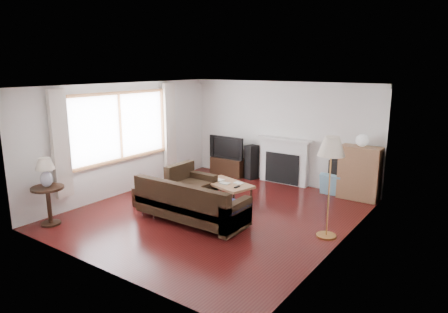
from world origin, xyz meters
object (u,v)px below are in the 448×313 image
Objects in this scene: tv_stand at (229,166)px; bookshelf at (359,173)px; coffee_table at (227,193)px; floor_lamp at (329,188)px; side_table at (49,206)px; sectional_sofa at (191,202)px.

tv_stand is 3.46m from bookshelf.
coffee_table is (1.23, -1.85, -0.01)m from tv_stand.
tv_stand is 4.34m from floor_lamp.
floor_lamp reaches higher than tv_stand.
coffee_table is 1.58× the size of side_table.
coffee_table is at bearing 92.73° from sectional_sofa.
floor_lamp is 5.02m from side_table.
bookshelf reaches higher than coffee_table.
side_table is at bearing -109.57° from coffee_table.
bookshelf reaches higher than tv_stand.
tv_stand is 4.78m from side_table.
tv_stand is at bearing 80.97° from side_table.
floor_lamp reaches higher than bookshelf.
floor_lamp is (2.33, 0.80, 0.49)m from sectional_sofa.
side_table is at bearing -131.54° from bookshelf.
side_table is (-4.19, -4.73, -0.23)m from bookshelf.
sectional_sofa is 1.26m from coffee_table.
bookshelf is 2.92m from coffee_table.
bookshelf reaches higher than side_table.
floor_lamp is 2.42× the size of side_table.
tv_stand is 3.36m from sectional_sofa.
floor_lamp is at bearing 4.43° from coffee_table.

